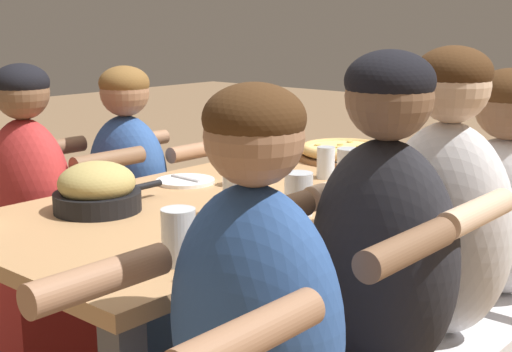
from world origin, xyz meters
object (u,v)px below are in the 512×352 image
object	(u,v)px
empty_plate_b	(185,181)
diner_far_center	(131,224)
pizza_board_main	(345,152)
diner_far_midleft	(34,247)
empty_plate_a	(380,179)
drinking_glass_a	(247,171)
drinking_glass_f	(179,239)
drinking_glass_e	(298,197)
skillet_bowl	(97,190)
drinking_glass_d	(349,170)
drinking_glass_c	(326,165)
drinking_glass_b	(235,196)
diner_near_midleft	(379,338)
diner_near_center	(439,301)
diner_near_midright	(497,273)

from	to	relation	value
empty_plate_b	diner_far_center	world-z (taller)	diner_far_center
pizza_board_main	diner_far_midleft	bearing A→B (deg)	150.73
empty_plate_a	empty_plate_b	distance (m)	0.66
drinking_glass_a	pizza_board_main	bearing A→B (deg)	0.61
empty_plate_a	drinking_glass_f	bearing A→B (deg)	-174.45
pizza_board_main	drinking_glass_e	world-z (taller)	drinking_glass_e
empty_plate_b	diner_far_center	distance (m)	0.47
pizza_board_main	empty_plate_a	bearing A→B (deg)	-127.63
skillet_bowl	drinking_glass_d	bearing A→B (deg)	-32.21
drinking_glass_c	drinking_glass_d	world-z (taller)	drinking_glass_d
empty_plate_a	drinking_glass_b	world-z (taller)	drinking_glass_b
drinking_glass_e	diner_near_midleft	world-z (taller)	diner_near_midleft
skillet_bowl	empty_plate_b	size ratio (longest dim) A/B	1.84
diner_near_center	diner_far_midleft	size ratio (longest dim) A/B	1.07
drinking_glass_e	diner_far_midleft	size ratio (longest dim) A/B	0.11
diner_near_midright	diner_near_midleft	bearing A→B (deg)	90.00
empty_plate_a	drinking_glass_d	xyz separation A→B (m)	(-0.20, -0.01, 0.06)
diner_far_midleft	diner_near_center	bearing A→B (deg)	16.24
diner_near_midleft	diner_near_center	world-z (taller)	same
diner_far_center	diner_far_midleft	bearing A→B (deg)	-90.00
diner_near_midleft	diner_near_midright	xyz separation A→B (m)	(0.68, -0.00, -0.03)
skillet_bowl	drinking_glass_a	distance (m)	0.53
empty_plate_b	drinking_glass_c	distance (m)	0.48
drinking_glass_e	diner_near_midright	world-z (taller)	diner_near_midright
skillet_bowl	drinking_glass_e	xyz separation A→B (m)	(0.34, -0.46, -0.01)
drinking_glass_c	drinking_glass_d	size ratio (longest dim) A/B	0.78
drinking_glass_e	diner_near_center	size ratio (longest dim) A/B	0.10
drinking_glass_e	diner_far_midleft	world-z (taller)	diner_far_midleft
drinking_glass_b	diner_far_midleft	size ratio (longest dim) A/B	0.11
drinking_glass_f	drinking_glass_b	bearing A→B (deg)	25.09
skillet_bowl	diner_far_midleft	xyz separation A→B (m)	(0.07, 0.47, -0.29)
pizza_board_main	drinking_glass_a	xyz separation A→B (m)	(-0.58, -0.01, 0.02)
diner_far_center	diner_near_midleft	bearing A→B (deg)	-14.59
drinking_glass_c	diner_far_center	size ratio (longest dim) A/B	0.10
empty_plate_a	drinking_glass_b	bearing A→B (deg)	173.11
diner_far_center	diner_near_midright	xyz separation A→B (m)	(0.33, -1.31, 0.02)
drinking_glass_f	empty_plate_b	bearing A→B (deg)	45.49
drinking_glass_e	diner_near_midleft	xyz separation A→B (m)	(-0.19, -0.38, -0.24)
drinking_glass_b	diner_far_center	size ratio (longest dim) A/B	0.11
diner_far_center	diner_near_midright	distance (m)	1.35
pizza_board_main	drinking_glass_c	distance (m)	0.35
drinking_glass_a	drinking_glass_c	size ratio (longest dim) A/B	1.01
skillet_bowl	drinking_glass_c	bearing A→B (deg)	-17.28
pizza_board_main	drinking_glass_e	size ratio (longest dim) A/B	3.05
drinking_glass_b	diner_near_center	bearing A→B (deg)	-65.78
empty_plate_b	drinking_glass_b	xyz separation A→B (m)	(-0.19, -0.40, 0.05)
empty_plate_b	drinking_glass_f	xyz separation A→B (m)	(-0.57, -0.58, 0.05)
drinking_glass_c	drinking_glass_e	distance (m)	0.49
diner_far_midleft	diner_near_midright	bearing A→B (deg)	29.93
skillet_bowl	drinking_glass_f	xyz separation A→B (m)	(-0.16, -0.51, -0.00)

